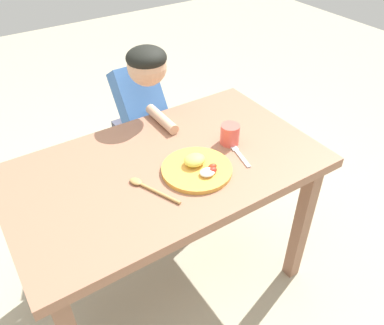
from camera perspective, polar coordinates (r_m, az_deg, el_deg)
name	(u,v)px	position (r m, az deg, el deg)	size (l,w,h in m)	color
ground_plane	(171,281)	(2.07, -2.99, -16.69)	(8.00, 8.00, 0.00)	#ADA58B
dining_table	(166,183)	(1.58, -3.74, -2.97)	(1.21, 0.71, 0.75)	#98664D
plate	(197,168)	(1.47, 0.77, -0.82)	(0.27, 0.27, 0.06)	gold
fork	(238,153)	(1.58, 6.67, 1.41)	(0.06, 0.21, 0.01)	silver
spoon	(147,187)	(1.41, -6.50, -3.56)	(0.11, 0.22, 0.01)	#B4864B
drinking_cup	(230,134)	(1.62, 5.51, 4.10)	(0.08, 0.08, 0.08)	#EB594E
person	(142,131)	(2.02, -7.31, 4.49)	(0.21, 0.47, 1.06)	#4A4A5B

